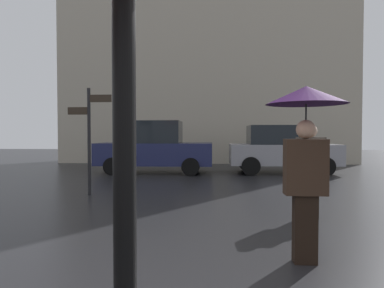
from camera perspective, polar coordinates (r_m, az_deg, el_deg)
pedestrian_with_umbrella at (r=4.13m, az=18.52°, el=2.39°), size 0.92×0.92×2.05m
pedestrian_with_bag at (r=6.38m, az=19.36°, el=-3.41°), size 0.51×0.24×1.66m
parked_car_left at (r=13.14m, az=-6.49°, el=-0.48°), size 4.36×1.93×1.99m
parked_car_right at (r=13.43m, az=14.72°, el=-0.75°), size 4.03×1.98×1.82m
street_signpost at (r=8.66m, az=-16.82°, el=2.26°), size 1.08×0.08×2.61m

